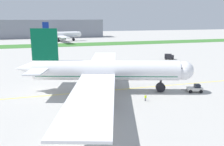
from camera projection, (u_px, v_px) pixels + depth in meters
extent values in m
plane|color=#ADAAA5|center=(97.00, 96.00, 63.21)|extent=(600.00, 600.00, 0.00)
cube|color=yellow|center=(94.00, 92.00, 66.62)|extent=(280.00, 0.36, 0.01)
cube|color=#38722D|center=(61.00, 45.00, 179.54)|extent=(320.00, 24.00, 0.10)
cylinder|color=white|center=(106.00, 70.00, 65.39)|extent=(38.76, 16.54, 5.31)
cube|color=#055938|center=(106.00, 74.00, 65.60)|extent=(37.15, 15.68, 0.64)
sphere|color=white|center=(184.00, 71.00, 65.00)|extent=(5.04, 5.04, 5.04)
cone|color=white|center=(26.00, 69.00, 65.71)|extent=(6.91, 6.03, 4.51)
cube|color=#055938|center=(45.00, 45.00, 64.16)|extent=(6.85, 2.57, 8.49)
cube|color=white|center=(48.00, 64.00, 70.71)|extent=(6.59, 9.38, 0.37)
cube|color=white|center=(37.00, 71.00, 60.36)|extent=(6.59, 9.38, 0.37)
cube|color=white|center=(103.00, 60.00, 85.23)|extent=(18.51, 36.00, 0.42)
cube|color=white|center=(92.00, 96.00, 45.91)|extent=(18.51, 36.00, 0.42)
cylinder|color=#B7BABF|center=(106.00, 69.00, 77.89)|extent=(5.68, 4.28, 2.92)
cylinder|color=black|center=(113.00, 69.00, 77.84)|extent=(1.32, 3.06, 3.07)
cylinder|color=#B7BABF|center=(101.00, 92.00, 53.93)|extent=(5.68, 4.28, 2.92)
cylinder|color=black|center=(112.00, 92.00, 53.88)|extent=(1.32, 3.06, 3.07)
cylinder|color=black|center=(161.00, 84.00, 65.93)|extent=(0.55, 0.55, 2.06)
cylinder|color=black|center=(160.00, 87.00, 66.16)|extent=(2.74, 1.83, 2.52)
cylinder|color=black|center=(96.00, 81.00, 68.98)|extent=(0.55, 0.55, 2.06)
cylinder|color=black|center=(96.00, 84.00, 69.21)|extent=(2.74, 1.83, 2.52)
cylinder|color=black|center=(94.00, 86.00, 63.55)|extent=(0.55, 0.55, 2.06)
cylinder|color=black|center=(94.00, 90.00, 63.78)|extent=(2.74, 1.83, 2.52)
cube|color=black|center=(181.00, 68.00, 64.87)|extent=(2.95, 4.35, 0.96)
sphere|color=black|center=(54.00, 66.00, 68.09)|extent=(0.37, 0.37, 0.37)
sphere|color=black|center=(67.00, 67.00, 68.02)|extent=(0.37, 0.37, 0.37)
sphere|color=black|center=(80.00, 67.00, 67.96)|extent=(0.37, 0.37, 0.37)
sphere|color=black|center=(94.00, 67.00, 67.89)|extent=(0.37, 0.37, 0.37)
sphere|color=black|center=(107.00, 67.00, 67.82)|extent=(0.37, 0.37, 0.37)
sphere|color=black|center=(120.00, 67.00, 67.75)|extent=(0.37, 0.37, 0.37)
sphere|color=black|center=(133.00, 67.00, 67.68)|extent=(0.37, 0.37, 0.37)
sphere|color=black|center=(146.00, 67.00, 67.61)|extent=(0.37, 0.37, 0.37)
sphere|color=black|center=(160.00, 67.00, 67.54)|extent=(0.37, 0.37, 0.37)
cube|color=white|center=(195.00, 89.00, 66.08)|extent=(4.42, 3.05, 0.84)
cube|color=black|center=(197.00, 86.00, 65.87)|extent=(1.82, 1.85, 0.90)
cylinder|color=black|center=(184.00, 90.00, 66.19)|extent=(1.76, 0.65, 0.12)
cylinder|color=black|center=(191.00, 91.00, 65.24)|extent=(0.96, 0.60, 0.90)
cylinder|color=black|center=(188.00, 89.00, 67.15)|extent=(0.96, 0.60, 0.90)
cylinder|color=black|center=(201.00, 91.00, 65.19)|extent=(0.96, 0.60, 0.90)
cylinder|color=black|center=(199.00, 89.00, 67.10)|extent=(0.96, 0.60, 0.90)
cylinder|color=black|center=(146.00, 99.00, 59.02)|extent=(0.12, 0.12, 0.80)
cylinder|color=#BFE519|center=(146.00, 97.00, 58.82)|extent=(0.09, 0.09, 0.51)
cylinder|color=black|center=(145.00, 99.00, 59.10)|extent=(0.12, 0.12, 0.80)
cylinder|color=#BFE519|center=(145.00, 97.00, 59.01)|extent=(0.09, 0.09, 0.51)
cube|color=#BFE519|center=(145.00, 97.00, 58.91)|extent=(0.47, 0.45, 0.57)
sphere|color=tan|center=(146.00, 95.00, 58.82)|extent=(0.22, 0.22, 0.22)
cube|color=black|center=(168.00, 56.00, 117.82)|extent=(4.02, 3.60, 2.19)
cube|color=black|center=(172.00, 57.00, 117.44)|extent=(2.19, 2.55, 1.64)
cube|color=#263347|center=(174.00, 56.00, 117.24)|extent=(0.99, 1.73, 0.72)
cylinder|color=black|center=(172.00, 58.00, 118.71)|extent=(0.93, 0.69, 0.90)
cylinder|color=black|center=(172.00, 59.00, 116.53)|extent=(0.93, 0.69, 0.90)
cylinder|color=black|center=(166.00, 58.00, 119.33)|extent=(0.93, 0.69, 0.90)
cylinder|color=black|center=(166.00, 59.00, 117.15)|extent=(0.93, 0.69, 0.90)
cylinder|color=white|center=(61.00, 35.00, 206.88)|extent=(29.31, 8.46, 5.05)
cube|color=navy|center=(61.00, 36.00, 207.07)|extent=(28.11, 7.92, 0.61)
sphere|color=white|center=(79.00, 34.00, 212.88)|extent=(4.80, 4.80, 4.80)
cone|color=white|center=(40.00, 35.00, 200.45)|extent=(6.03, 4.93, 4.29)
cube|color=navy|center=(46.00, 27.00, 200.81)|extent=(5.23, 1.12, 8.08)
cube|color=white|center=(45.00, 34.00, 206.42)|extent=(4.12, 8.41, 0.35)
cube|color=white|center=(46.00, 34.00, 197.35)|extent=(4.12, 8.41, 0.35)
cube|color=white|center=(56.00, 34.00, 220.42)|extent=(9.42, 26.59, 0.40)
cube|color=white|center=(63.00, 37.00, 192.51)|extent=(9.42, 26.59, 0.40)
cylinder|color=#B7BABF|center=(58.00, 36.00, 215.83)|extent=(5.10, 3.33, 2.78)
cylinder|color=black|center=(61.00, 36.00, 216.74)|extent=(0.76, 2.95, 2.92)
cylinder|color=#B7BABF|center=(62.00, 38.00, 198.44)|extent=(5.10, 3.33, 2.78)
cylinder|color=black|center=(65.00, 38.00, 199.35)|extent=(0.76, 2.95, 2.92)
cylinder|color=black|center=(73.00, 38.00, 211.82)|extent=(0.53, 0.53, 1.96)
cylinder|color=black|center=(73.00, 39.00, 212.04)|extent=(2.51, 1.36, 2.40)
cylinder|color=black|center=(58.00, 39.00, 209.16)|extent=(0.53, 0.53, 1.96)
cylinder|color=black|center=(58.00, 40.00, 209.38)|extent=(2.51, 1.36, 2.40)
cylinder|color=black|center=(59.00, 39.00, 204.40)|extent=(0.53, 0.53, 1.96)
cylinder|color=black|center=(59.00, 40.00, 204.62)|extent=(2.51, 1.36, 2.40)
cube|color=gray|center=(44.00, 29.00, 243.20)|extent=(117.30, 20.00, 18.00)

